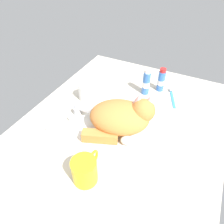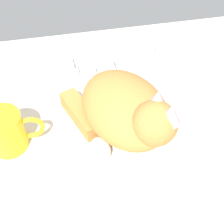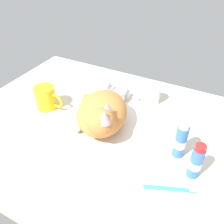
% 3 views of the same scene
% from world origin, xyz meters
% --- Properties ---
extents(ground_plane, '(1.10, 0.83, 0.03)m').
position_xyz_m(ground_plane, '(0.00, 0.00, -0.01)').
color(ground_plane, beige).
extents(sink_basin, '(0.35, 0.35, 0.01)m').
position_xyz_m(sink_basin, '(0.00, 0.00, 0.00)').
color(sink_basin, silver).
rests_on(sink_basin, ground_plane).
extents(faucet, '(0.12, 0.11, 0.06)m').
position_xyz_m(faucet, '(0.00, 0.19, 0.03)').
color(faucet, silver).
rests_on(faucet, ground_plane).
extents(cat, '(0.26, 0.28, 0.15)m').
position_xyz_m(cat, '(0.00, -0.01, 0.07)').
color(cat, '#D17F3D').
rests_on(cat, sink_basin).
extents(coffee_mug, '(0.13, 0.08, 0.09)m').
position_xyz_m(coffee_mug, '(-0.26, 0.00, 0.05)').
color(coffee_mug, yellow).
rests_on(coffee_mug, ground_plane).
extents(rinse_cup, '(0.06, 0.06, 0.09)m').
position_xyz_m(rinse_cup, '(0.11, 0.23, 0.04)').
color(rinse_cup, white).
rests_on(rinse_cup, ground_plane).
extents(soap_dish, '(0.09, 0.06, 0.01)m').
position_xyz_m(soap_dish, '(-0.13, 0.23, 0.01)').
color(soap_dish, white).
rests_on(soap_dish, ground_plane).
extents(soap_bar, '(0.07, 0.05, 0.03)m').
position_xyz_m(soap_bar, '(-0.13, 0.23, 0.02)').
color(soap_bar, silver).
rests_on(soap_bar, soap_dish).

